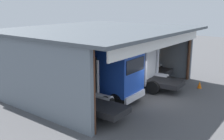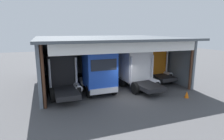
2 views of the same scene
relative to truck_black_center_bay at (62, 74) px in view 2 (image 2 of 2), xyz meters
The scene contains 9 objects.
ground_plane 5.92m from the truck_black_center_bay, 31.18° to the right, with size 80.00×80.00×0.00m, color #4C4C4F.
workshop_shed 6.00m from the truck_black_center_bay, 33.08° to the left, with size 13.83×12.02×4.76m.
truck_black_center_bay is the anchor object (origin of this frame).
truck_blue_center_left_bay 3.08m from the truck_black_center_bay, 17.51° to the right, with size 2.69×5.29×3.73m.
truck_white_center_right_bay 6.81m from the truck_black_center_bay, ahead, with size 2.89×5.27×3.61m.
truck_orange_right_bay 9.88m from the truck_black_center_bay, ahead, with size 2.76×4.65×3.52m.
oil_drum 8.17m from the truck_black_center_bay, 54.00° to the left, with size 0.58×0.58×0.90m, color gold.
tool_cart 8.32m from the truck_black_center_bay, 58.64° to the left, with size 0.90×0.60×1.00m, color black.
traffic_cone 10.53m from the truck_black_center_bay, 25.64° to the right, with size 0.36×0.36×0.56m, color orange.
Camera 2 is at (-6.21, -13.24, 5.39)m, focal length 30.19 mm.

